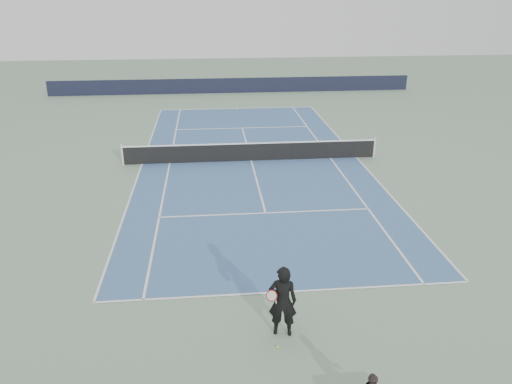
{
  "coord_description": "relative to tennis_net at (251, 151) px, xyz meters",
  "views": [
    {
      "loc": [
        -2.08,
        -24.0,
        8.18
      ],
      "look_at": [
        -0.42,
        -6.85,
        1.1
      ],
      "focal_mm": 35.0,
      "sensor_mm": 36.0,
      "label": 1
    }
  ],
  "objects": [
    {
      "name": "windscreen_far",
      "position": [
        0.0,
        17.88,
        0.1
      ],
      "size": [
        30.0,
        0.25,
        1.2
      ],
      "primitive_type": "cube",
      "color": "black",
      "rests_on": "ground"
    },
    {
      "name": "tennis_player",
      "position": [
        -0.42,
        -13.7,
        0.47
      ],
      "size": [
        0.86,
        0.65,
        1.95
      ],
      "color": "black",
      "rests_on": "ground"
    },
    {
      "name": "tennis_ball",
      "position": [
        -0.61,
        -14.25,
        -0.47
      ],
      "size": [
        0.07,
        0.07,
        0.07
      ],
      "primitive_type": "sphere",
      "color": "#C8E02D",
      "rests_on": "ground"
    },
    {
      "name": "tennis_net",
      "position": [
        0.0,
        0.0,
        0.0
      ],
      "size": [
        12.9,
        0.1,
        1.07
      ],
      "color": "silver",
      "rests_on": "ground"
    },
    {
      "name": "court_surface",
      "position": [
        0.0,
        0.0,
        -0.5
      ],
      "size": [
        10.97,
        23.77,
        0.01
      ],
      "primitive_type": "cube",
      "color": "#3C5E8E",
      "rests_on": "ground"
    },
    {
      "name": "ground",
      "position": [
        0.0,
        0.0,
        -0.5
      ],
      "size": [
        80.0,
        80.0,
        0.0
      ],
      "primitive_type": "plane",
      "color": "gray"
    }
  ]
}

